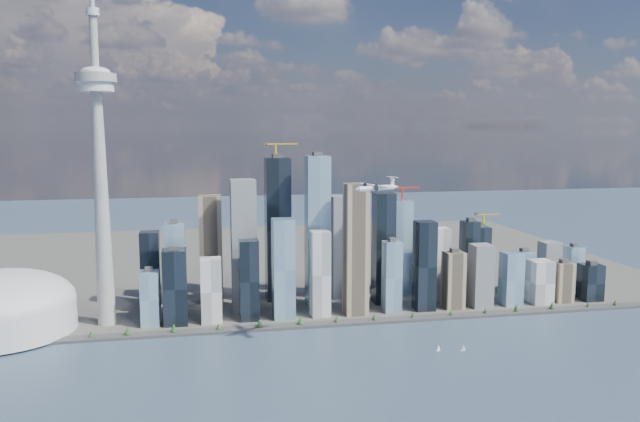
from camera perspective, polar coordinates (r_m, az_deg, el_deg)
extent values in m
plane|color=#314756|center=(694.76, 3.72, -16.78)|extent=(4000.00, 4000.00, 0.00)
cube|color=#383838|center=(921.71, -0.28, -10.35)|extent=(1100.00, 22.00, 4.00)
cube|color=#4C4C47|center=(1351.75, -3.84, -4.53)|extent=(1400.00, 900.00, 3.00)
cylinder|color=#3F2D1E|center=(934.29, -24.95, -10.63)|extent=(1.00, 1.00, 2.40)
cone|color=#234F1C|center=(933.20, -24.96, -10.42)|extent=(7.20, 7.20, 8.00)
cylinder|color=#3F2D1E|center=(917.07, -19.60, -10.69)|extent=(1.00, 1.00, 2.40)
cone|color=#234F1C|center=(915.96, -19.61, -10.48)|extent=(7.20, 7.20, 8.00)
cylinder|color=#3F2D1E|center=(907.83, -14.09, -10.66)|extent=(1.00, 1.00, 2.40)
cone|color=#234F1C|center=(906.71, -14.10, -10.44)|extent=(7.20, 7.20, 8.00)
cylinder|color=#3F2D1E|center=(906.82, -8.52, -10.53)|extent=(1.00, 1.00, 2.40)
cone|color=#234F1C|center=(905.70, -8.53, -10.31)|extent=(7.20, 7.20, 8.00)
cylinder|color=#3F2D1E|center=(914.06, -3.00, -10.30)|extent=(1.00, 1.00, 2.40)
cone|color=#234F1C|center=(912.95, -3.00, -10.09)|extent=(7.20, 7.20, 8.00)
cylinder|color=#3F2D1E|center=(929.36, 2.38, -9.99)|extent=(1.00, 1.00, 2.40)
cone|color=#234F1C|center=(928.27, 2.38, -9.78)|extent=(7.20, 7.20, 8.00)
cylinder|color=#3F2D1E|center=(952.33, 7.53, -9.61)|extent=(1.00, 1.00, 2.40)
cone|color=#234F1C|center=(951.27, 7.54, -9.41)|extent=(7.20, 7.20, 8.00)
cylinder|color=#3F2D1E|center=(982.44, 12.40, -9.19)|extent=(1.00, 1.00, 2.40)
cone|color=#234F1C|center=(981.41, 12.40, -8.98)|extent=(7.20, 7.20, 8.00)
cylinder|color=#3F2D1E|center=(1019.05, 16.93, -8.73)|extent=(1.00, 1.00, 2.40)
cone|color=#234F1C|center=(1018.06, 16.93, -8.53)|extent=(7.20, 7.20, 8.00)
cylinder|color=#3F2D1E|center=(1061.49, 21.11, -8.25)|extent=(1.00, 1.00, 2.40)
cone|color=#234F1C|center=(1060.54, 21.12, -8.07)|extent=(7.20, 7.20, 8.00)
cylinder|color=#3F2D1E|center=(1109.09, 24.94, -7.78)|extent=(1.00, 1.00, 2.40)
cone|color=#234F1C|center=(1108.18, 24.95, -7.60)|extent=(7.20, 7.20, 8.00)
cube|color=black|center=(930.60, -13.04, -6.78)|extent=(34.00, 34.00, 110.11)
cube|color=#7FA2C0|center=(975.68, -12.97, -5.20)|extent=(30.00, 30.00, 140.14)
cube|color=silver|center=(931.83, -9.93, -7.15)|extent=(30.00, 30.00, 95.09)
cube|color=tan|center=(1025.25, -10.10, -3.49)|extent=(36.00, 36.00, 175.17)
cube|color=gray|center=(970.68, -6.81, -3.16)|extent=(38.00, 38.00, 205.20)
cube|color=black|center=(931.10, -6.54, -6.30)|extent=(28.00, 28.00, 120.12)
cube|color=#7FA2C0|center=(933.22, -3.17, -5.28)|extent=(32.00, 32.00, 150.15)
cube|color=black|center=(1027.17, -3.99, -1.67)|extent=(40.00, 40.00, 235.23)
cube|color=#7FA2C0|center=(981.40, -0.41, -1.94)|extent=(36.00, 36.00, 240.23)
cube|color=silver|center=(944.31, 0.16, -5.74)|extent=(28.00, 28.00, 130.13)
cube|color=tan|center=(948.75, 3.43, -3.52)|extent=(34.00, 34.00, 200.20)
cube|color=gray|center=(1051.73, 1.99, -3.23)|extent=(30.00, 30.00, 170.17)
cube|color=black|center=(1012.49, 5.74, -3.41)|extent=(32.00, 32.00, 180.18)
cube|color=#7FA2C0|center=(973.36, 6.56, -5.99)|extent=(26.00, 26.00, 110.11)
cube|color=black|center=(985.91, 9.35, -4.97)|extent=(30.00, 30.00, 140.14)
cube|color=#7FA2C0|center=(1080.77, 7.43, -3.27)|extent=(34.00, 34.00, 160.16)
cube|color=silver|center=(1051.33, 10.96, -4.77)|extent=(28.00, 28.00, 120.12)
cube|color=tan|center=(1009.79, 12.00, -6.19)|extent=(30.00, 30.00, 90.09)
cube|color=gray|center=(1028.87, 14.59, -5.73)|extent=(32.00, 32.00, 100.10)
cube|color=black|center=(1069.74, 13.46, -4.35)|extent=(26.00, 26.00, 130.13)
cube|color=#7FA2C0|center=(1052.82, 17.04, -5.93)|extent=(30.00, 30.00, 85.08)
cube|color=black|center=(1141.38, 14.60, -4.15)|extent=(28.00, 28.00, 110.11)
cube|color=#7FA2C0|center=(1120.16, 18.10, -5.42)|extent=(30.00, 30.00, 75.07)
cube|color=silver|center=(1078.61, 19.39, -6.12)|extent=(34.00, 34.00, 70.07)
cube|color=tan|center=(1102.30, 21.41, -6.06)|extent=(28.00, 28.00, 65.06)
cube|color=gray|center=(1140.84, 20.10, -4.89)|extent=(30.00, 30.00, 90.09)
cube|color=black|center=(1127.30, 23.35, -5.99)|extent=(32.00, 32.00, 60.06)
cube|color=#7FA2C0|center=(1165.51, 21.99, -4.98)|extent=(26.00, 26.00, 80.08)
cube|color=black|center=(1033.71, -15.07, -5.11)|extent=(30.00, 30.00, 120.12)
cube|color=#7FA2C0|center=(936.87, -15.48, -7.72)|extent=(26.00, 26.00, 80.08)
cube|color=gold|center=(1014.20, -4.06, 5.52)|extent=(3.00, 3.00, 22.00)
cube|color=gold|center=(1014.87, -3.60, 6.15)|extent=(55.00, 2.20, 2.20)
cube|color=#383838|center=(1011.92, -5.00, 6.24)|extent=(6.00, 4.00, 4.00)
cube|color=red|center=(1067.26, 7.52, 1.54)|extent=(3.00, 3.00, 22.00)
cube|color=red|center=(1068.44, 7.90, 2.13)|extent=(48.00, 2.20, 2.20)
cube|color=#383838|center=(1061.48, 6.79, 2.22)|extent=(6.00, 4.00, 4.00)
cube|color=gold|center=(1129.93, 14.71, -0.87)|extent=(3.00, 3.00, 22.00)
cube|color=gold|center=(1131.33, 15.04, -0.31)|extent=(45.00, 2.20, 2.20)
cube|color=#383838|center=(1122.35, 14.11, -0.23)|extent=(6.00, 4.00, 4.00)
cone|color=gray|center=(938.23, -19.32, 0.25)|extent=(26.00, 26.00, 340.00)
cylinder|color=silver|center=(932.80, -19.79, 10.66)|extent=(48.00, 48.00, 14.00)
cylinder|color=gray|center=(933.58, -19.83, 11.40)|extent=(56.00, 56.00, 12.00)
ellipsoid|color=silver|center=(934.19, -19.85, 11.88)|extent=(40.00, 40.00, 14.00)
cylinder|color=gray|center=(938.26, -19.97, 14.32)|extent=(11.00, 11.00, 80.00)
cylinder|color=silver|center=(944.00, -20.08, 16.72)|extent=(18.00, 18.00, 10.00)
cylinder|color=silver|center=(987.88, -27.16, -8.58)|extent=(200.00, 200.00, 44.00)
ellipsoid|color=silver|center=(982.26, -27.24, -7.35)|extent=(200.00, 200.00, 84.00)
cylinder|color=white|center=(779.99, 5.13, 2.10)|extent=(53.19, 26.69, 6.73)
cone|color=white|center=(762.88, 3.45, 1.99)|extent=(9.34, 8.99, 6.73)
cone|color=white|center=(798.41, 6.80, 2.21)|extent=(12.26, 10.17, 6.73)
cube|color=white|center=(778.36, 5.01, 2.36)|extent=(29.82, 57.72, 1.05)
cylinder|color=white|center=(769.49, 5.54, 2.16)|extent=(12.14, 7.83, 3.78)
cylinder|color=white|center=(787.62, 4.49, 2.30)|extent=(12.14, 7.83, 3.78)
cylinder|color=#3F3F3F|center=(765.59, 5.17, 2.14)|extent=(3.44, 7.91, 8.41)
cylinder|color=#3F3F3F|center=(783.81, 4.13, 2.28)|extent=(3.44, 7.91, 8.41)
cube|color=white|center=(795.79, 6.63, 2.68)|extent=(5.77, 2.98, 11.56)
cube|color=white|center=(795.30, 6.64, 3.10)|extent=(11.37, 19.27, 0.74)
cube|color=silver|center=(839.48, 10.73, -12.45)|extent=(6.19, 3.49, 0.79)
cylinder|color=#999999|center=(837.93, 10.74, -12.15)|extent=(0.24, 0.24, 8.90)
cube|color=silver|center=(846.32, 12.92, -12.34)|extent=(6.27, 3.01, 0.80)
cylinder|color=#999999|center=(844.77, 12.93, -12.04)|extent=(0.24, 0.24, 9.03)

